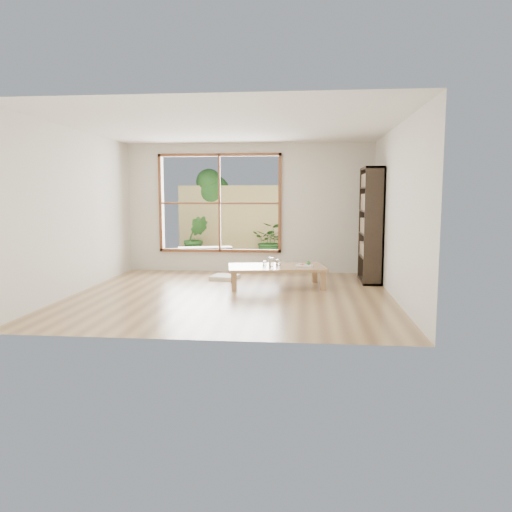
{
  "coord_description": "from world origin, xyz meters",
  "views": [
    {
      "loc": [
        1.15,
        -7.67,
        1.56
      ],
      "look_at": [
        0.33,
        0.58,
        0.55
      ],
      "focal_mm": 35.0,
      "sensor_mm": 36.0,
      "label": 1
    }
  ],
  "objects_px": {
    "food_tray": "(305,265)",
    "bookshelf": "(371,225)",
    "garden_bench": "(205,250)",
    "low_table": "(276,268)"
  },
  "relations": [
    {
      "from": "food_tray",
      "to": "bookshelf",
      "type": "bearing_deg",
      "value": 33.0
    },
    {
      "from": "garden_bench",
      "to": "food_tray",
      "type": "bearing_deg",
      "value": -63.43
    },
    {
      "from": "bookshelf",
      "to": "garden_bench",
      "type": "xyz_separation_m",
      "value": [
        -3.41,
        1.86,
        -0.68
      ]
    },
    {
      "from": "low_table",
      "to": "food_tray",
      "type": "bearing_deg",
      "value": -6.7
    },
    {
      "from": "garden_bench",
      "to": "bookshelf",
      "type": "bearing_deg",
      "value": -43.98
    },
    {
      "from": "bookshelf",
      "to": "food_tray",
      "type": "bearing_deg",
      "value": -151.24
    },
    {
      "from": "food_tray",
      "to": "garden_bench",
      "type": "relative_size",
      "value": 0.24
    },
    {
      "from": "low_table",
      "to": "bookshelf",
      "type": "distance_m",
      "value": 1.92
    },
    {
      "from": "low_table",
      "to": "garden_bench",
      "type": "bearing_deg",
      "value": 115.34
    },
    {
      "from": "bookshelf",
      "to": "garden_bench",
      "type": "height_order",
      "value": "bookshelf"
    }
  ]
}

